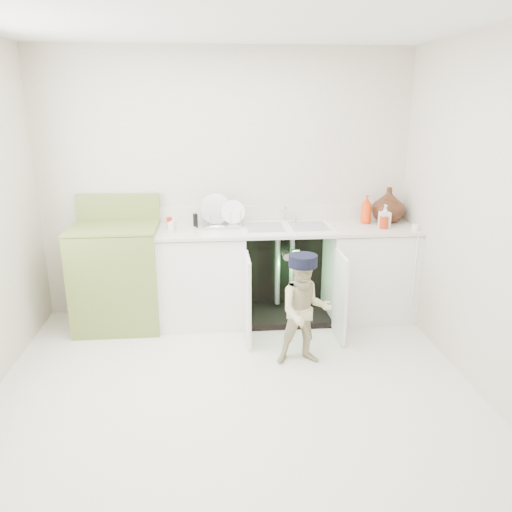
{
  "coord_description": "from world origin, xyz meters",
  "views": [
    {
      "loc": [
        -0.13,
        -3.24,
        2.01
      ],
      "look_at": [
        0.22,
        0.7,
        0.79
      ],
      "focal_mm": 35.0,
      "sensor_mm": 36.0,
      "label": 1
    }
  ],
  "objects": [
    {
      "name": "avocado_stove",
      "position": [
        -1.02,
        1.18,
        0.49
      ],
      "size": [
        0.77,
        0.65,
        1.19
      ],
      "color": "olive",
      "rests_on": "ground"
    },
    {
      "name": "counter_run",
      "position": [
        0.58,
        1.21,
        0.48
      ],
      "size": [
        2.44,
        1.02,
        1.23
      ],
      "color": "silver",
      "rests_on": "ground"
    },
    {
      "name": "ground",
      "position": [
        0.0,
        0.0,
        0.0
      ],
      "size": [
        3.5,
        3.5,
        0.0
      ],
      "primitive_type": "plane",
      "color": "silver",
      "rests_on": "ground"
    },
    {
      "name": "room_shell",
      "position": [
        0.0,
        0.0,
        1.25
      ],
      "size": [
        6.0,
        5.5,
        1.26
      ],
      "color": "beige",
      "rests_on": "ground"
    },
    {
      "name": "repair_worker",
      "position": [
        0.57,
        0.31,
        0.46
      ],
      "size": [
        0.43,
        0.72,
        0.9
      ],
      "rotation": [
        0.0,
        0.0,
        0.0
      ],
      "color": "beige",
      "rests_on": "ground"
    }
  ]
}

